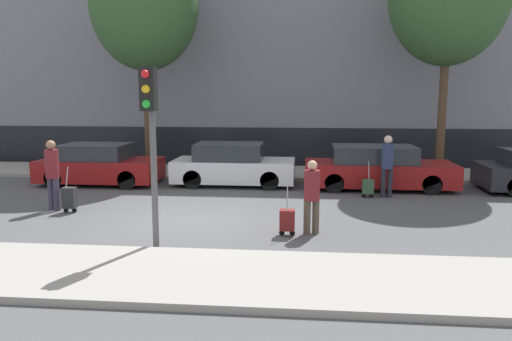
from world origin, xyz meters
The scene contains 15 objects.
ground_plane centered at (0.00, 0.00, 0.00)m, with size 80.00×80.00×0.00m, color #4C4C4F.
sidewalk_near centered at (0.00, -3.75, 0.06)m, with size 28.00×2.50×0.12m.
sidewalk_far centered at (0.00, 7.00, 0.06)m, with size 28.00×3.00×0.12m.
building_facade centered at (0.00, 10.90, 5.09)m, with size 28.00×3.46×10.21m.
parked_car_0 centered at (-4.04, 4.47, 0.63)m, with size 3.91×1.90×1.34m.
parked_car_1 centered at (0.43, 4.73, 0.65)m, with size 3.96×1.78×1.38m.
parked_car_2 centered at (5.09, 4.54, 0.64)m, with size 4.66×1.87×1.37m.
pedestrian_left centered at (-3.67, 0.67, 1.05)m, with size 0.34×0.34×1.83m.
trolley_left centered at (-3.15, 0.47, 0.38)m, with size 0.34×0.29×1.19m.
pedestrian_center centered at (2.95, -0.88, 0.90)m, with size 0.34×0.34×1.60m.
trolley_center centered at (2.44, -1.08, 0.34)m, with size 0.34×0.29×1.10m.
pedestrian_right centered at (5.18, 3.20, 1.04)m, with size 0.35×0.34×1.81m.
trolley_right centered at (4.64, 3.09, 0.32)m, with size 0.34×0.29×1.07m.
traffic_light centered at (-0.08, -2.36, 2.50)m, with size 0.28×0.47×3.49m.
bare_tree_near_crossing centered at (-2.97, 6.52, 6.13)m, with size 3.84×3.84×8.38m.
Camera 1 is at (2.78, -11.41, 3.02)m, focal length 35.00 mm.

